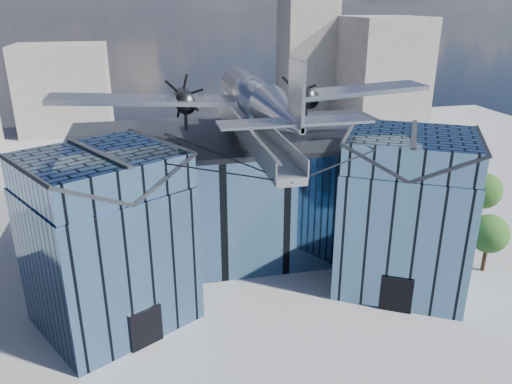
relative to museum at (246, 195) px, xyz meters
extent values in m
plane|color=gray|center=(0.00, -5.82, -5.54)|extent=(120.00, 120.00, 0.00)
cube|color=teal|center=(0.00, 3.18, -0.79)|extent=(28.00, 14.00, 9.50)
cube|color=#272A2F|center=(0.00, 3.18, 4.16)|extent=(28.00, 14.00, 0.40)
cube|color=teal|center=(-10.50, -6.82, -0.79)|extent=(11.79, 11.43, 9.50)
cube|color=teal|center=(-10.50, -6.82, 5.06)|extent=(11.56, 11.20, 2.20)
cube|color=#272A2F|center=(-12.45, -7.94, 5.06)|extent=(7.98, 9.23, 2.40)
cube|color=#272A2F|center=(-8.55, -5.69, 5.06)|extent=(7.98, 9.23, 2.40)
cube|color=#272A2F|center=(-10.50, -6.82, 6.21)|extent=(4.30, 7.10, 0.18)
cube|color=black|center=(-8.48, -10.33, -4.24)|extent=(2.03, 1.32, 2.60)
cube|color=black|center=(-6.60, -4.57, -0.79)|extent=(0.34, 0.34, 9.50)
cube|color=teal|center=(10.50, -6.82, -0.79)|extent=(11.79, 11.43, 9.50)
cube|color=teal|center=(10.50, -6.82, 5.06)|extent=(11.56, 11.20, 2.20)
cube|color=#272A2F|center=(8.55, -5.69, 5.06)|extent=(7.98, 9.23, 2.40)
cube|color=#272A2F|center=(12.45, -7.94, 5.06)|extent=(7.98, 9.23, 2.40)
cube|color=#272A2F|center=(10.50, -6.82, 6.21)|extent=(4.30, 7.10, 0.18)
cube|color=black|center=(8.48, -10.33, -4.24)|extent=(2.03, 1.32, 2.60)
cube|color=black|center=(6.60, -4.57, -0.79)|extent=(0.34, 0.34, 9.50)
cube|color=gray|center=(0.00, -2.32, 5.56)|extent=(1.80, 21.00, 0.50)
cube|color=gray|center=(-0.90, -2.32, 6.21)|extent=(0.08, 21.00, 1.10)
cube|color=gray|center=(0.90, -2.32, 6.21)|extent=(0.08, 21.00, 1.10)
cylinder|color=gray|center=(0.00, 7.18, 4.89)|extent=(0.44, 0.44, 1.35)
cylinder|color=gray|center=(0.00, 1.18, 4.89)|extent=(0.44, 0.44, 1.35)
cylinder|color=gray|center=(0.00, -2.82, 4.89)|extent=(0.44, 0.44, 1.35)
cylinder|color=gray|center=(0.00, -1.82, 6.51)|extent=(0.70, 0.70, 1.40)
cylinder|color=black|center=(-5.25, -9.82, 5.86)|extent=(10.55, 6.08, 0.69)
cylinder|color=black|center=(5.25, -9.82, 5.86)|extent=(10.55, 6.08, 0.69)
cylinder|color=black|center=(-3.00, -4.32, 5.01)|extent=(6.09, 17.04, 1.19)
cylinder|color=black|center=(3.00, -4.32, 5.01)|extent=(6.09, 17.04, 1.19)
cylinder|color=#9EA3AB|center=(0.00, -1.82, 8.46)|extent=(2.50, 11.00, 2.50)
sphere|color=#9EA3AB|center=(0.00, 3.68, 8.46)|extent=(2.50, 2.50, 2.50)
cube|color=black|center=(0.00, 2.68, 9.15)|extent=(1.60, 1.40, 0.50)
cone|color=#9EA3AB|center=(0.00, -10.82, 8.76)|extent=(2.50, 7.00, 2.50)
cube|color=#9EA3AB|center=(0.00, -13.12, 10.36)|extent=(0.18, 2.40, 3.40)
cube|color=#9EA3AB|center=(0.00, -13.02, 8.96)|extent=(8.00, 1.80, 0.14)
cube|color=#9EA3AB|center=(-7.00, -0.82, 8.16)|extent=(14.00, 3.20, 1.08)
cylinder|color=black|center=(-4.60, -0.22, 7.91)|extent=(1.44, 3.20, 1.44)
cone|color=black|center=(-4.60, 1.58, 7.91)|extent=(0.70, 0.70, 0.70)
cube|color=black|center=(-4.60, 1.73, 7.91)|extent=(1.05, 0.06, 3.33)
cube|color=black|center=(-4.60, 1.73, 7.91)|extent=(2.53, 0.06, 2.53)
cube|color=black|center=(-4.60, 1.73, 7.91)|extent=(3.33, 0.06, 1.05)
cylinder|color=black|center=(-4.60, -0.82, 6.69)|extent=(0.24, 0.24, 1.75)
cube|color=#9EA3AB|center=(7.00, -0.82, 8.16)|extent=(14.00, 3.20, 1.08)
cylinder|color=black|center=(4.60, -0.22, 7.91)|extent=(1.44, 3.20, 1.44)
cone|color=black|center=(4.60, 1.58, 7.91)|extent=(0.70, 0.70, 0.70)
cube|color=black|center=(4.60, 1.73, 7.91)|extent=(1.05, 0.06, 3.33)
cube|color=black|center=(4.60, 1.73, 7.91)|extent=(2.53, 0.06, 2.53)
cube|color=black|center=(4.60, 1.73, 7.91)|extent=(3.33, 0.06, 1.05)
cylinder|color=black|center=(4.60, -0.82, 6.69)|extent=(0.24, 0.24, 1.75)
cube|color=gray|center=(32.00, 42.18, 3.46)|extent=(12.00, 14.00, 18.00)
cube|color=gray|center=(-20.00, 49.18, 1.46)|extent=(14.00, 10.00, 14.00)
cube|color=gray|center=(22.00, 52.18, 7.46)|extent=(9.00, 9.00, 26.00)
cylinder|color=black|center=(18.08, -6.68, -4.37)|extent=(0.41, 0.41, 2.34)
sphere|color=#29501C|center=(18.08, -6.68, -2.28)|extent=(3.89, 3.89, 3.06)
cylinder|color=black|center=(22.99, 0.92, -4.23)|extent=(0.48, 0.48, 2.61)
sphere|color=#29501C|center=(22.99, 0.92, -1.90)|extent=(4.53, 4.53, 3.41)
camera|label=1|loc=(-7.47, -37.11, 14.74)|focal=35.00mm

